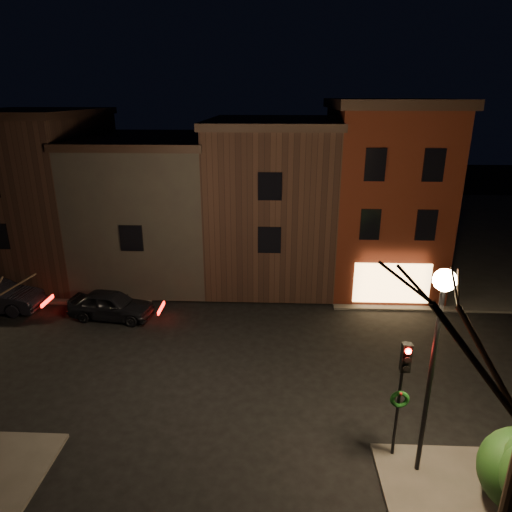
{
  "coord_description": "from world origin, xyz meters",
  "views": [
    {
      "loc": [
        1.81,
        -17.09,
        10.81
      ],
      "look_at": [
        0.85,
        4.41,
        3.2
      ],
      "focal_mm": 32.0,
      "sensor_mm": 36.0,
      "label": 1
    }
  ],
  "objects": [
    {
      "name": "ground",
      "position": [
        0.0,
        0.0,
        0.0
      ],
      "size": [
        120.0,
        120.0,
        0.0
      ],
      "primitive_type": "plane",
      "color": "black",
      "rests_on": "ground"
    },
    {
      "name": "sidewalk_far_right",
      "position": [
        20.0,
        20.0,
        0.06
      ],
      "size": [
        30.0,
        30.0,
        0.12
      ],
      "primitive_type": "cube",
      "color": "#2D2B28",
      "rests_on": "ground"
    },
    {
      "name": "sidewalk_far_left",
      "position": [
        -20.0,
        20.0,
        0.06
      ],
      "size": [
        30.0,
        30.0,
        0.12
      ],
      "primitive_type": "cube",
      "color": "#2D2B28",
      "rests_on": "ground"
    },
    {
      "name": "row_building_b",
      "position": [
        -5.75,
        10.5,
        4.33
      ],
      "size": [
        7.8,
        10.3,
        8.4
      ],
      "color": "black",
      "rests_on": "ground"
    },
    {
      "name": "row_building_a",
      "position": [
        1.5,
        10.5,
        4.83
      ],
      "size": [
        7.3,
        10.3,
        9.4
      ],
      "color": "black",
      "rests_on": "ground"
    },
    {
      "name": "parked_car_a",
      "position": [
        -6.5,
        3.61,
        0.73
      ],
      "size": [
        4.48,
        2.27,
        1.46
      ],
      "primitive_type": "imported",
      "rotation": [
        0.0,
        0.0,
        1.44
      ],
      "color": "black",
      "rests_on": "ground"
    },
    {
      "name": "street_lamp_near",
      "position": [
        6.2,
        -6.0,
        5.18
      ],
      "size": [
        0.6,
        0.6,
        6.48
      ],
      "color": "black",
      "rests_on": "sidewalk_near_right"
    },
    {
      "name": "corner_building",
      "position": [
        8.0,
        9.47,
        5.4
      ],
      "size": [
        6.5,
        8.5,
        10.5
      ],
      "color": "#4B180D",
      "rests_on": "ground"
    },
    {
      "name": "traffic_signal",
      "position": [
        5.6,
        -5.51,
        2.81
      ],
      "size": [
        0.58,
        0.38,
        4.05
      ],
      "color": "black",
      "rests_on": "sidewalk_near_right"
    },
    {
      "name": "row_building_c",
      "position": [
        -13.0,
        10.5,
        5.08
      ],
      "size": [
        7.3,
        10.3,
        9.9
      ],
      "color": "black",
      "rests_on": "ground"
    }
  ]
}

